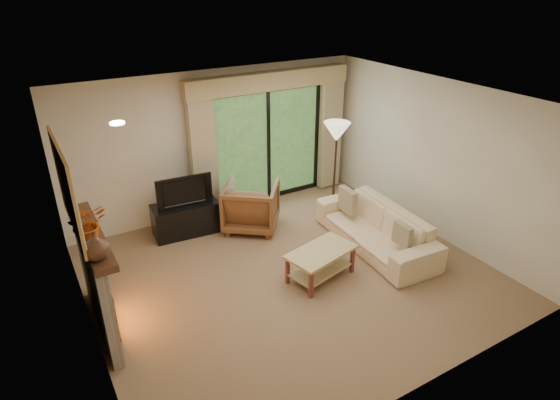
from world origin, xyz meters
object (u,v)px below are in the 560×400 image
armchair (251,206)px  sofa (376,228)px  coffee_table (321,264)px  media_console (186,219)px

armchair → sofa: bearing=170.4°
sofa → coffee_table: sofa is taller
armchair → coffee_table: armchair is taller
media_console → coffee_table: media_console is taller
armchair → coffee_table: bearing=133.2°
media_console → sofa: sofa is taller
coffee_table → sofa: bearing=-0.4°
coffee_table → media_console: bearing=105.8°
armchair → sofa: 2.13m
armchair → coffee_table: size_ratio=0.90×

